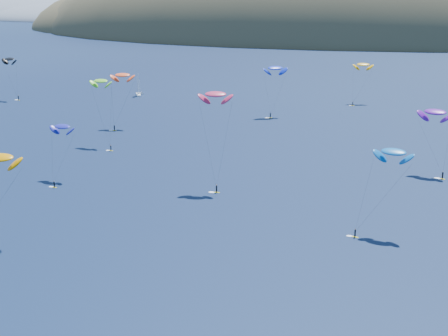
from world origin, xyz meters
name	(u,v)px	position (x,y,z in m)	size (l,w,h in m)	color
island	(358,45)	(39.40, 562.36, -10.74)	(730.00, 300.00, 210.00)	#3D3526
headland	(7,18)	(-445.26, 750.08, -3.36)	(460.00, 250.00, 60.00)	slate
sailboat	(138,94)	(-55.82, 210.90, 0.89)	(8.57, 8.10, 10.24)	white
kitesurfer_1	(122,75)	(-39.84, 152.22, 18.73)	(9.02, 10.98, 21.15)	yellow
kitesurfer_3	(101,81)	(-37.60, 127.72, 20.54)	(10.65, 11.39, 22.68)	yellow
kitesurfer_4	(275,68)	(11.46, 182.85, 18.61)	(10.30, 10.35, 21.26)	yellow
kitesurfer_5	(394,152)	(52.03, 71.76, 17.56)	(11.97, 9.08, 19.87)	yellow
kitesurfer_6	(435,112)	(64.94, 118.00, 17.10)	(10.13, 10.78, 19.72)	yellow
kitesurfer_9	(216,94)	(8.57, 93.10, 24.24)	(8.87, 8.70, 26.67)	yellow
kitesurfer_10	(62,127)	(-33.49, 91.19, 14.14)	(7.80, 11.89, 16.23)	yellow
kitesurfer_11	(363,65)	(44.88, 217.21, 16.40)	(8.57, 11.20, 18.76)	yellow
kitesurfer_12	(9,59)	(-108.62, 191.88, 17.65)	(10.10, 7.08, 20.07)	yellow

